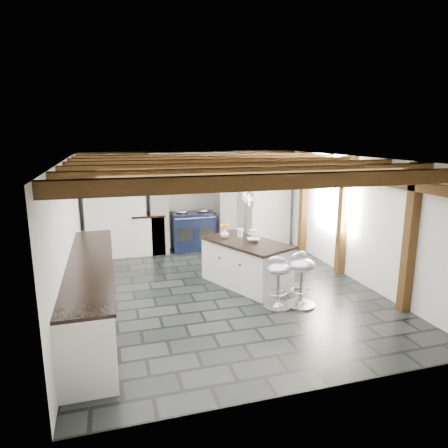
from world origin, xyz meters
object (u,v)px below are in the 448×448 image
object	(u,v)px
bar_stool_far	(278,277)
kitchen_island	(246,262)
bar_stool_near	(301,273)
range_cooker	(193,230)

from	to	relation	value
bar_stool_far	kitchen_island	bearing A→B (deg)	122.21
kitchen_island	bar_stool_far	xyz separation A→B (m)	(0.16, -1.07, 0.09)
kitchen_island	bar_stool_near	xyz separation A→B (m)	(0.52, -1.12, 0.13)
range_cooker	kitchen_island	distance (m)	2.57
kitchen_island	bar_stool_near	world-z (taller)	kitchen_island
kitchen_island	bar_stool_far	size ratio (longest dim) A/B	2.28
bar_stool_near	bar_stool_far	world-z (taller)	bar_stool_near
range_cooker	bar_stool_far	size ratio (longest dim) A/B	1.22
range_cooker	kitchen_island	xyz separation A→B (m)	(0.44, -2.53, -0.05)
kitchen_island	bar_stool_near	distance (m)	1.24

